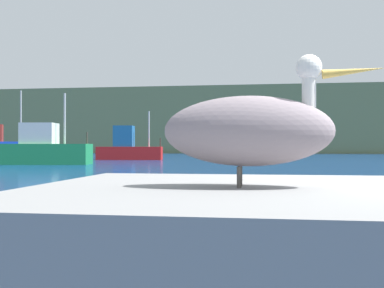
{
  "coord_description": "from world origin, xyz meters",
  "views": [
    {
      "loc": [
        -1.35,
        -4.18,
        1.15
      ],
      "look_at": [
        -4.67,
        17.04,
        1.2
      ],
      "focal_mm": 45.98,
      "sensor_mm": 36.0,
      "label": 1
    }
  ],
  "objects_px": {
    "pelican": "(250,129)",
    "fishing_boat_red": "(128,148)",
    "fishing_boat_blue": "(0,147)",
    "fishing_boat_green": "(30,150)"
  },
  "relations": [
    {
      "from": "pelican",
      "to": "fishing_boat_green",
      "type": "distance_m",
      "value": 28.13
    },
    {
      "from": "fishing_boat_red",
      "to": "fishing_boat_green",
      "type": "relative_size",
      "value": 0.69
    },
    {
      "from": "fishing_boat_green",
      "to": "fishing_boat_blue",
      "type": "relative_size",
      "value": 1.38
    },
    {
      "from": "fishing_boat_green",
      "to": "fishing_boat_blue",
      "type": "bearing_deg",
      "value": 120.61
    },
    {
      "from": "fishing_boat_red",
      "to": "fishing_boat_blue",
      "type": "distance_m",
      "value": 10.2
    },
    {
      "from": "pelican",
      "to": "fishing_boat_red",
      "type": "bearing_deg",
      "value": 106.48
    },
    {
      "from": "fishing_boat_blue",
      "to": "fishing_boat_red",
      "type": "bearing_deg",
      "value": -16.41
    },
    {
      "from": "pelican",
      "to": "fishing_boat_blue",
      "type": "xyz_separation_m",
      "value": [
        -20.99,
        33.04,
        -0.25
      ]
    },
    {
      "from": "fishing_boat_green",
      "to": "fishing_boat_red",
      "type": "bearing_deg",
      "value": 64.39
    },
    {
      "from": "pelican",
      "to": "fishing_boat_red",
      "type": "xyz_separation_m",
      "value": [
        -10.88,
        34.39,
        -0.34
      ]
    }
  ]
}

